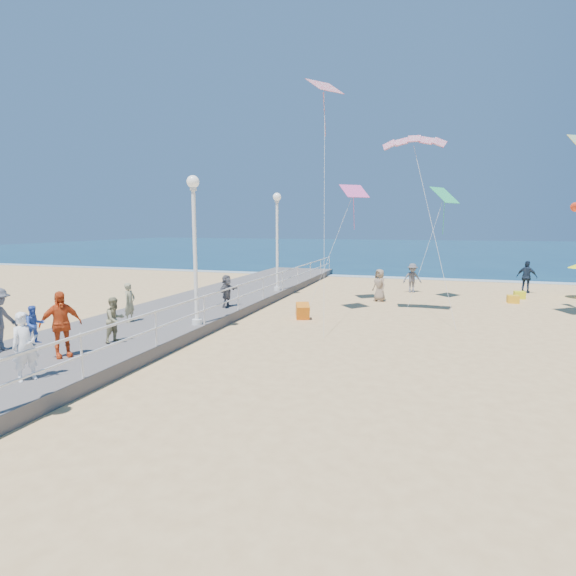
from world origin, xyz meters
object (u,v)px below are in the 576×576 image
(toddler_held, at_px, (34,325))
(lamp_post_far, at_px, (277,231))
(woman_holding_toddler, at_px, (26,346))
(box_kite, at_px, (303,312))
(beach_walker_c, at_px, (379,285))
(spectator_5, at_px, (227,291))
(spectator_1, at_px, (115,320))
(beach_walker_a, at_px, (412,278))
(beach_walker_b, at_px, (527,277))
(lamp_post_mid, at_px, (194,235))
(beach_chair_left, at_px, (519,295))
(spectator_3, at_px, (61,324))
(spectator_6, at_px, (130,302))
(beach_chair_right, at_px, (513,299))

(toddler_held, bearing_deg, lamp_post_far, 21.95)
(woman_holding_toddler, xyz_separation_m, box_kite, (3.77, 10.32, -0.91))
(beach_walker_c, relative_size, box_kite, 2.84)
(box_kite, bearing_deg, spectator_5, 162.96)
(toddler_held, height_order, spectator_1, toddler_held)
(spectator_1, distance_m, beach_walker_a, 18.20)
(beach_walker_a, bearing_deg, beach_walker_b, -5.41)
(lamp_post_mid, relative_size, box_kite, 8.87)
(beach_walker_c, distance_m, beach_chair_left, 7.94)
(spectator_3, distance_m, beach_walker_b, 24.87)
(spectator_5, relative_size, beach_chair_left, 2.61)
(spectator_1, relative_size, box_kite, 2.35)
(lamp_post_far, relative_size, spectator_6, 3.63)
(toddler_held, distance_m, spectator_1, 3.46)
(spectator_6, height_order, beach_walker_c, spectator_6)
(spectator_3, relative_size, beach_chair_right, 3.33)
(beach_walker_a, relative_size, beach_walker_b, 0.90)
(lamp_post_mid, bearing_deg, beach_walker_a, 62.10)
(spectator_6, relative_size, beach_walker_b, 0.76)
(box_kite, distance_m, beach_chair_right, 11.74)
(lamp_post_mid, xyz_separation_m, toddler_held, (-0.70, -6.33, -1.96))
(spectator_1, relative_size, spectator_3, 0.77)
(spectator_3, xyz_separation_m, beach_walker_b, (15.01, 19.82, -0.36))
(spectator_3, relative_size, box_kite, 3.06)
(woman_holding_toddler, bearing_deg, lamp_post_far, 21.43)
(beach_walker_c, bearing_deg, spectator_5, -93.61)
(woman_holding_toddler, relative_size, spectator_5, 1.13)
(lamp_post_far, distance_m, beach_walker_a, 8.70)
(lamp_post_mid, xyz_separation_m, beach_walker_b, (13.49, 15.09, -2.70))
(beach_walker_a, xyz_separation_m, box_kite, (-4.12, -9.44, -0.57))
(lamp_post_mid, bearing_deg, beach_chair_right, 42.25)
(lamp_post_mid, relative_size, spectator_5, 3.70)
(spectator_1, xyz_separation_m, spectator_3, (-0.34, -1.79, 0.21))
(spectator_5, height_order, box_kite, spectator_5)
(toddler_held, bearing_deg, box_kite, 4.99)
(beach_walker_b, distance_m, beach_walker_c, 9.73)
(box_kite, bearing_deg, woman_holding_toddler, -131.89)
(spectator_1, distance_m, box_kite, 7.98)
(beach_walker_a, xyz_separation_m, beach_walker_c, (-1.52, -3.78, -0.01))
(beach_chair_right, bearing_deg, beach_walker_b, 71.95)
(spectator_3, relative_size, beach_chair_left, 3.33)
(lamp_post_far, relative_size, box_kite, 8.87)
(beach_chair_right, bearing_deg, box_kite, -142.08)
(woman_holding_toddler, distance_m, toddler_held, 0.53)
(spectator_3, height_order, beach_walker_b, spectator_3)
(spectator_6, distance_m, beach_chair_right, 18.70)
(spectator_6, bearing_deg, spectator_5, -31.13)
(spectator_1, height_order, beach_walker_c, spectator_1)
(beach_walker_c, bearing_deg, beach_walker_b, 76.62)
(lamp_post_far, height_order, spectator_5, lamp_post_far)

